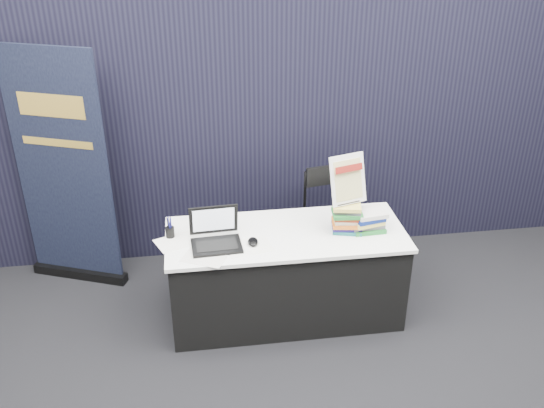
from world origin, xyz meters
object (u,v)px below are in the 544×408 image
(stacking_chair, at_px, (333,221))
(laptop, at_px, (216,236))
(book_stack_short, at_px, (368,220))
(display_table, at_px, (285,274))
(info_sign, at_px, (348,180))
(pullup_banner, at_px, (65,184))
(book_stack_tall, at_px, (347,218))

(stacking_chair, bearing_deg, laptop, -161.16)
(laptop, distance_m, book_stack_short, 1.15)
(display_table, bearing_deg, laptop, -171.21)
(display_table, xyz_separation_m, book_stack_short, (0.62, -0.04, 0.46))
(info_sign, xyz_separation_m, pullup_banner, (-2.16, 0.77, -0.26))
(info_sign, bearing_deg, pullup_banner, 143.85)
(laptop, relative_size, stacking_chair, 0.38)
(book_stack_tall, xyz_separation_m, pullup_banner, (-2.16, 0.81, 0.04))
(stacking_chair, bearing_deg, info_sign, -103.51)
(book_stack_short, xyz_separation_m, info_sign, (-0.16, 0.04, 0.33))
(display_table, relative_size, pullup_banner, 0.89)
(display_table, relative_size, book_stack_tall, 7.65)
(book_stack_tall, bearing_deg, display_table, 175.97)
(laptop, height_order, stacking_chair, laptop)
(display_table, relative_size, stacking_chair, 1.83)
(display_table, relative_size, laptop, 4.87)
(book_stack_tall, distance_m, book_stack_short, 0.17)
(laptop, relative_size, book_stack_short, 1.48)
(book_stack_short, xyz_separation_m, stacking_chair, (-0.14, 0.52, -0.28))
(display_table, xyz_separation_m, info_sign, (0.45, -0.00, 0.78))
(pullup_banner, distance_m, stacking_chair, 2.23)
(info_sign, bearing_deg, book_stack_short, -30.25)
(laptop, distance_m, info_sign, 1.04)
(book_stack_short, relative_size, pullup_banner, 0.12)
(book_stack_short, height_order, stacking_chair, stacking_chair)
(pullup_banner, relative_size, stacking_chair, 2.06)
(laptop, bearing_deg, stacking_chair, 25.96)
(pullup_banner, bearing_deg, stacking_chair, 14.07)
(book_stack_short, xyz_separation_m, pullup_banner, (-2.32, 0.82, 0.07))
(display_table, xyz_separation_m, laptop, (-0.53, -0.08, 0.44))
(book_stack_short, distance_m, info_sign, 0.37)
(info_sign, bearing_deg, stacking_chair, 70.25)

